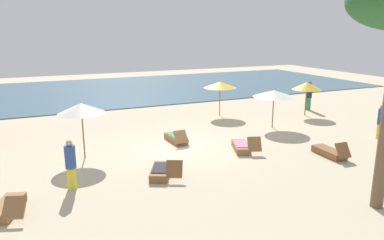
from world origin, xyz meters
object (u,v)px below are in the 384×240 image
Objects in this scene: umbrella_0 at (81,108)px; umbrella_1 at (274,94)px; lounger_2 at (330,152)px; person_3 at (381,122)px; person_1 at (71,165)px; umbrella_5 at (307,86)px; umbrella_2 at (220,85)px; lounger_1 at (161,171)px; lounger_4 at (176,138)px; lounger_5 at (8,208)px; person_2 at (309,96)px; lounger_0 at (242,147)px.

umbrella_0 is 9.97m from umbrella_1.
lounger_2 is 1.00× the size of person_3.
lounger_2 is 10.22m from person_1.
umbrella_1 is at bearing -156.52° from umbrella_5.
lounger_2 is 4.14m from person_3.
umbrella_5 is at bearing 20.41° from person_1.
lounger_2 is at bearing -166.70° from person_3.
umbrella_0 is 9.81m from umbrella_2.
umbrella_5 is 1.22× the size of person_3.
umbrella_0 reaches higher than person_1.
person_3 reaches higher than lounger_1.
lounger_1 is 4.12m from lounger_4.
person_1 reaches higher than lounger_5.
umbrella_5 is at bearing 88.24° from person_3.
person_3 is (3.38, -3.86, -0.99)m from umbrella_1.
umbrella_1 reaches higher than lounger_5.
person_2 is at bearing 28.03° from lounger_1.
lounger_1 is 1.03× the size of lounger_4.
umbrella_0 reaches higher than person_2.
lounger_2 is (2.96, -2.10, -0.01)m from lounger_0.
person_1 is at bearing -160.64° from umbrella_1.
umbrella_0 is at bearing 163.93° from lounger_0.
lounger_2 reaches higher than lounger_4.
umbrella_1 is at bearing 20.72° from lounger_5.
person_1 is 0.90× the size of person_2.
umbrella_1 is at bearing 37.27° from lounger_0.
lounger_5 is at bearing -156.76° from person_2.
lounger_4 is (2.01, 3.60, -0.00)m from lounger_1.
lounger_0 is at bearing -47.76° from lounger_4.
person_2 is (10.50, 3.06, 0.77)m from lounger_4.
umbrella_5 reaches higher than lounger_5.
lounger_1 is 1.07× the size of person_3.
person_2 is (14.74, 3.58, -1.13)m from umbrella_0.
umbrella_0 is 3.26m from person_1.
lounger_0 is at bearing -147.10° from person_2.
lounger_4 is at bearing -137.88° from umbrella_2.
lounger_0 is (6.38, -1.84, -1.89)m from umbrella_0.
umbrella_5 is (13.48, 2.41, -0.26)m from umbrella_0.
lounger_2 is 0.97× the size of lounger_4.
lounger_2 is 1.00× the size of person_1.
person_1 is 14.12m from person_3.
lounger_2 is (0.64, -8.49, -1.71)m from umbrella_2.
person_3 is (14.12, -0.09, 0.01)m from person_1.
umbrella_2 reaches higher than person_2.
person_2 reaches higher than lounger_1.
person_3 is (-1.43, -6.58, -0.10)m from person_2.
lounger_5 is at bearing 179.85° from lounger_2.
umbrella_0 is 15.21m from person_2.
umbrella_0 is 1.36× the size of lounger_2.
umbrella_2 is at bearing 94.33° from lounger_2.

